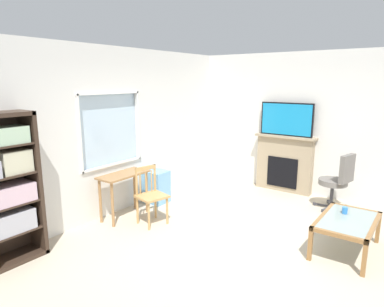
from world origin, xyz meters
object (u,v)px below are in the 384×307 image
Objects in this scene: desk_under_window at (124,182)px; plastic_drawer_unit at (156,186)px; coffee_table at (347,223)px; sippy_cup at (345,210)px; fireplace at (284,163)px; office_chair at (338,179)px; wooden_chair at (151,195)px; tv at (287,119)px.

desk_under_window reaches higher than plastic_drawer_unit.
sippy_cup is (0.18, 0.08, 0.11)m from coffee_table.
sippy_cup is at bearing -139.04° from fireplace.
fireplace is (2.85, -1.59, -0.02)m from desk_under_window.
plastic_drawer_unit is 3.19m from office_chair.
wooden_chair reaches higher than desk_under_window.
sippy_cup is at bearing -138.75° from tv.
tv is at bearing 41.25° from sippy_cup.
wooden_chair is (0.07, -0.51, -0.13)m from desk_under_window.
plastic_drawer_unit is at bearing 140.71° from tv.
wooden_chair reaches higher than coffee_table.
plastic_drawer_unit is at bearing 3.43° from desk_under_window.
wooden_chair is 2.98m from fireplace.
tv is (2.76, -1.07, 0.99)m from wooden_chair.
desk_under_window is 0.70× the size of fireplace.
wooden_chair is 0.87× the size of tv.
coffee_table is at bearing -74.04° from desk_under_window.
sippy_cup is at bearing -85.33° from plastic_drawer_unit.
tv is 2.51m from sippy_cup.
wooden_chair is 0.96m from plastic_drawer_unit.
office_chair reaches higher than coffee_table.
wooden_chair is 2.81m from coffee_table.
office_chair is 0.93× the size of coffee_table.
plastic_drawer_unit is 0.49× the size of fireplace.
desk_under_window is 0.88m from plastic_drawer_unit.
plastic_drawer_unit is 2.62m from fireplace.
desk_under_window is at bearing 150.75° from tv.
office_chair is at bearing 16.89° from sippy_cup.
tv reaches higher than coffee_table.
tv is (-0.02, 0.00, 0.89)m from fireplace.
office_chair is (1.55, -2.78, 0.26)m from plastic_drawer_unit.
office_chair is (2.31, -2.21, 0.09)m from wooden_chair.
tv is 1.04× the size of office_chair.
fireplace is 2.33m from sippy_cup.
sippy_cup is (-1.74, -1.53, -0.97)m from tv.
wooden_chair is 3.20m from office_chair.
office_chair is 1.35m from sippy_cup.
desk_under_window is at bearing 98.14° from wooden_chair.
wooden_chair is 2.80m from sippy_cup.
wooden_chair is 10.00× the size of sippy_cup.
sippy_cup is (-1.76, -1.53, -0.08)m from fireplace.
fireplace is at bearing -0.00° from tv.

